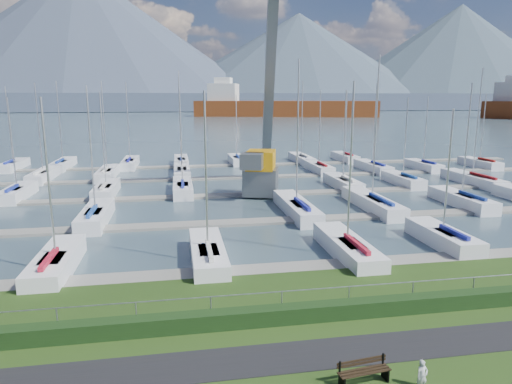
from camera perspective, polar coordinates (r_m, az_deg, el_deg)
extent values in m
cube|color=black|center=(17.96, 8.80, -19.31)|extent=(160.00, 2.00, 0.04)
cube|color=#3F535C|center=(277.73, -9.00, 9.62)|extent=(800.00, 540.00, 0.20)
cube|color=black|center=(19.96, 6.37, -14.75)|extent=(80.00, 0.70, 0.70)
cylinder|color=gray|center=(19.95, 6.10, -12.07)|extent=(80.00, 0.04, 0.04)
cube|color=#485469|center=(347.56, -9.27, 11.07)|extent=(900.00, 80.00, 12.00)
cone|color=#3D4759|center=(426.90, -20.99, 17.50)|extent=(340.00, 340.00, 115.00)
cone|color=#3D4B5A|center=(444.00, 5.32, 16.00)|extent=(300.00, 300.00, 85.00)
cone|color=#3C4C58|center=(523.83, 23.97, 15.24)|extent=(320.00, 320.00, 100.00)
cube|color=slate|center=(25.86, 2.33, -9.70)|extent=(90.00, 1.60, 0.25)
cube|color=slate|center=(35.20, -1.13, -3.83)|extent=(90.00, 1.60, 0.25)
cube|color=gray|center=(44.82, -3.09, -0.44)|extent=(90.00, 1.60, 0.25)
cube|color=gray|center=(54.58, -4.36, 1.75)|extent=(90.00, 1.60, 0.25)
cube|color=slate|center=(64.42, -5.24, 3.26)|extent=(90.00, 1.60, 0.25)
cube|color=black|center=(16.19, 10.70, -22.27)|extent=(0.11, 0.40, 0.45)
cube|color=black|center=(16.09, 10.44, -20.69)|extent=(0.06, 0.06, 0.40)
cube|color=black|center=(16.90, 15.86, -20.95)|extent=(0.11, 0.40, 0.45)
cube|color=black|center=(16.80, 15.60, -19.44)|extent=(0.06, 0.06, 0.40)
cube|color=black|center=(16.30, 13.67, -21.22)|extent=(1.80, 0.32, 0.04)
cube|color=black|center=(16.41, 13.39, -20.96)|extent=(1.80, 0.32, 0.04)
cube|color=black|center=(16.52, 13.11, -20.71)|extent=(1.80, 0.32, 0.04)
cube|color=black|center=(16.46, 13.05, -20.13)|extent=(1.79, 0.26, 0.08)
cube|color=black|center=(16.40, 13.07, -19.77)|extent=(1.79, 0.26, 0.08)
imported|color=#B8B9BF|center=(16.70, 20.08, -20.36)|extent=(0.43, 0.31, 1.10)
cube|color=slate|center=(44.45, 0.60, 1.34)|extent=(4.00, 4.00, 2.60)
cube|color=#C8860B|center=(44.12, 0.61, 4.02)|extent=(3.49, 4.02, 1.80)
cube|color=#5B5D63|center=(48.58, 1.79, 15.37)|extent=(2.38, 11.25, 19.89)
cube|color=slate|center=(41.94, -0.51, 3.89)|extent=(2.56, 2.69, 1.40)
cube|color=brown|center=(234.91, 3.72, 10.09)|extent=(92.22, 42.98, 10.00)
cube|color=silver|center=(238.51, -4.07, 11.91)|extent=(17.39, 17.39, 12.00)
cube|color=silver|center=(238.64, -4.10, 13.59)|extent=(9.94, 9.94, 4.00)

